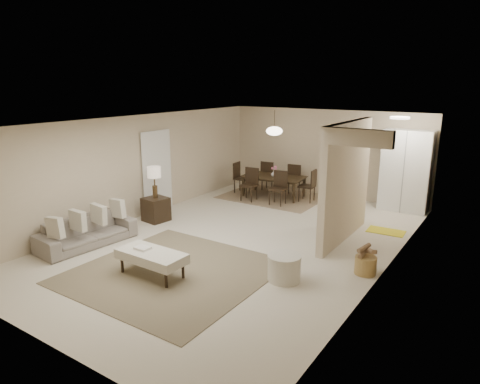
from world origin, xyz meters
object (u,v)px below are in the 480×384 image
Objects in this scene: sofa at (87,232)px; dining_table at (273,187)px; side_table at (156,209)px; ottoman_bench at (152,256)px; wicker_basket at (365,265)px; pantry_cabinet at (406,171)px; round_pouf at (284,268)px.

dining_table reaches higher than sofa.
sofa is 1.94m from side_table.
sofa is 1.57× the size of ottoman_bench.
side_table is 5.15m from wicker_basket.
pantry_cabinet is 5.44m from round_pouf.
wicker_basket is (5.20, 1.82, -0.13)m from sofa.
ottoman_bench is at bearing -92.99° from sofa.
round_pouf is 1.47m from wicker_basket.
pantry_cabinet is 4.44m from wicker_basket.
sofa is 1.13× the size of dining_table.
side_table is (-2.09, 2.24, -0.07)m from ottoman_bench.
round_pouf is (-0.67, -5.34, -0.83)m from pantry_cabinet.
dining_table is (1.28, 3.48, 0.02)m from side_table.
side_table is at bearing 164.59° from round_pouf.
side_table reaches higher than wicker_basket.
round_pouf is at bearing -73.83° from sofa.
dining_table is (-2.80, 4.61, 0.08)m from round_pouf.
sofa is 5.51m from wicker_basket.
sofa reaches higher than ottoman_bench.
pantry_cabinet is at bearing 41.56° from side_table.
pantry_cabinet is at bearing 95.28° from wicker_basket.
sofa is 2.17m from ottoman_bench.
ottoman_bench is 5.79m from dining_table.
ottoman_bench reaches higher than round_pouf.
side_table is 3.71m from dining_table.
side_table is at bearing 178.68° from wicker_basket.
ottoman_bench is 0.72× the size of dining_table.
round_pouf is (1.98, 1.12, -0.14)m from ottoman_bench.
dining_table is at bearing 69.88° from side_table.
sofa is at bearing -127.96° from pantry_cabinet.
side_table reaches higher than ottoman_bench.
ottoman_bench is (2.14, -0.30, 0.07)m from sofa.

